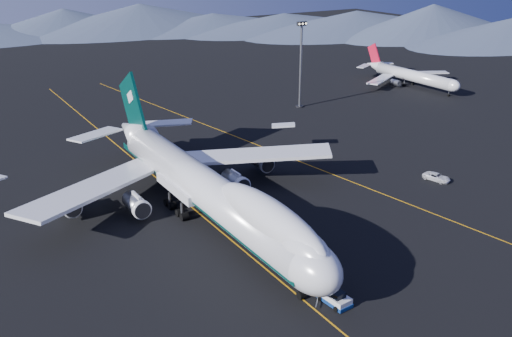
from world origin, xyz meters
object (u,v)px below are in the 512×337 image
pushback_tug (334,299)px  second_jet (410,75)px  service_van (437,177)px  floodlight_mast (301,65)px  boeing_747 (206,188)px

pushback_tug → second_jet: (97.82, 82.03, 2.85)m
service_van → floodlight_mast: size_ratio=0.22×
floodlight_mast → second_jet: bearing=2.9°
pushback_tug → second_jet: 127.69m
boeing_747 → pushback_tug: 30.14m
boeing_747 → pushback_tug: (3.00, -29.53, -5.19)m
pushback_tug → second_jet: size_ratio=0.12×
second_jet → floodlight_mast: 46.52m
second_jet → floodlight_mast: bearing=-168.0°
second_jet → service_van: second_jet is taller
boeing_747 → service_van: 46.79m
floodlight_mast → service_van: bearing=-99.1°
second_jet → service_van: 81.88m
pushback_tug → service_van: 47.88m
boeing_747 → floodlight_mast: (55.14, 50.18, 6.15)m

